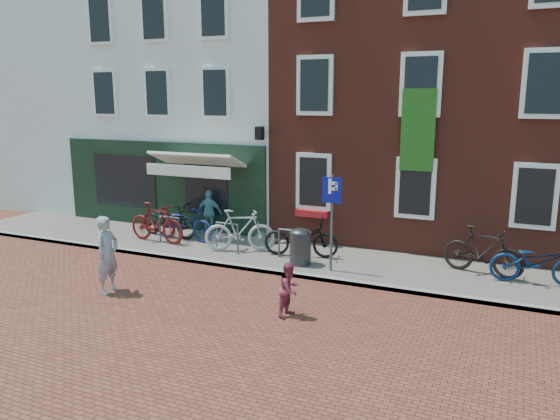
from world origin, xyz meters
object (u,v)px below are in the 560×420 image
at_px(woman, 108,255).
at_px(bicycle_4, 301,237).
at_px(parking_sign, 332,206).
at_px(bicycle_6, 537,262).
at_px(bicycle_0, 169,220).
at_px(cafe_person, 210,213).
at_px(bicycle_5, 483,251).
at_px(bicycle_1, 157,223).
at_px(bicycle_3, 240,230).
at_px(bicycle_2, 184,223).
at_px(litter_bin, 300,244).
at_px(boy, 290,289).

xyz_separation_m(woman, bicycle_4, (3.16, 4.19, -0.26)).
relative_size(parking_sign, bicycle_6, 1.19).
xyz_separation_m(woman, bicycle_0, (-1.50, 4.52, -0.26)).
distance_m(cafe_person, bicycle_5, 8.38).
bearing_deg(cafe_person, bicycle_1, 51.22).
xyz_separation_m(woman, bicycle_3, (1.34, 3.99, -0.20)).
height_order(bicycle_2, bicycle_6, same).
distance_m(parking_sign, bicycle_0, 6.06).
xyz_separation_m(parking_sign, bicycle_3, (-2.99, 0.67, -1.08)).
height_order(bicycle_3, bicycle_6, bicycle_3).
bearing_deg(bicycle_4, parking_sign, -138.11).
bearing_deg(bicycle_6, bicycle_0, 83.39).
xyz_separation_m(litter_bin, bicycle_0, (-4.91, 1.01, 0.01)).
bearing_deg(woman, parking_sign, -53.41).
distance_m(parking_sign, bicycle_5, 3.94).
height_order(woman, cafe_person, woman).
bearing_deg(cafe_person, litter_bin, 151.41).
distance_m(cafe_person, bicycle_4, 3.77).
relative_size(litter_bin, bicycle_2, 0.50).
bearing_deg(bicycle_5, woman, 134.67).
bearing_deg(bicycle_3, parking_sign, -127.59).
distance_m(boy, bicycle_3, 4.71).
relative_size(woman, bicycle_0, 0.87).
distance_m(parking_sign, bicycle_1, 5.91).
distance_m(cafe_person, bicycle_2, 1.00).
relative_size(bicycle_0, bicycle_1, 1.03).
bearing_deg(woman, bicycle_1, 20.01).
distance_m(boy, bicycle_0, 7.19).
distance_m(bicycle_0, bicycle_4, 4.67).
bearing_deg(bicycle_4, litter_bin, -171.13).
xyz_separation_m(bicycle_1, bicycle_5, (9.36, 0.75, 0.00)).
bearing_deg(litter_bin, cafe_person, 155.39).
xyz_separation_m(parking_sign, bicycle_6, (4.79, 1.02, -1.14)).
relative_size(bicycle_3, bicycle_5, 1.00).
bearing_deg(bicycle_2, bicycle_1, 132.59).
height_order(parking_sign, bicycle_5, parking_sign).
bearing_deg(bicycle_3, bicycle_1, 68.42).
bearing_deg(boy, bicycle_4, 27.72).
relative_size(bicycle_3, bicycle_6, 0.97).
relative_size(woman, cafe_person, 1.25).
bearing_deg(litter_bin, bicycle_4, 110.11).
bearing_deg(bicycle_0, parking_sign, -97.03).
bearing_deg(boy, litter_bin, 27.32).
distance_m(bicycle_0, bicycle_1, 0.70).
distance_m(woman, boy, 4.44).
relative_size(cafe_person, bicycle_5, 0.72).
bearing_deg(bicycle_5, bicycle_0, 104.94).
relative_size(parking_sign, bicycle_3, 1.23).
relative_size(boy, bicycle_5, 0.57).
bearing_deg(parking_sign, boy, -88.50).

